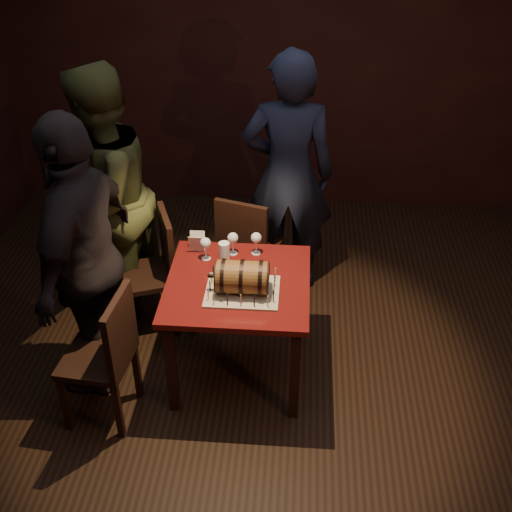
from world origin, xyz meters
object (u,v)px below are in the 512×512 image
Objects in this scene: person_back at (288,176)px; person_left_rear at (103,200)px; barrel_cake at (242,277)px; wine_glass_left at (205,244)px; chair_left_front at (108,352)px; chair_left_rear at (155,266)px; pint_of_ale at (224,253)px; person_left_front at (86,259)px; chair_back at (247,245)px; wine_glass_mid at (233,239)px; pub_table at (238,296)px; wine_glass_right at (256,239)px.

person_back is 1.00× the size of person_left_rear.
barrel_cake is 0.20× the size of person_back.
wine_glass_left is 0.92m from chair_left_front.
pint_of_ale is at bearing -24.61° from chair_left_rear.
person_left_rear is 0.73m from person_left_front.
chair_left_front is at bearing -155.85° from barrel_cake.
person_left_rear reaches higher than chair_back.
wine_glass_left is 0.17× the size of chair_left_rear.
chair_left_rear reaches higher than wine_glass_mid.
pint_of_ale is 0.87m from person_left_front.
person_back is at bearing 78.85° from barrel_cake.
chair_left_rear is (-0.64, 0.45, -0.12)m from pub_table.
person_back is at bearing 59.04° from wine_glass_left.
chair_left_rear is at bearing 155.39° from pint_of_ale.
chair_left_rear is at bearing 84.00° from chair_left_front.
chair_left_rear is 0.49× the size of person_left_front.
barrel_cake is at bearing -39.35° from chair_left_rear.
pint_of_ale is 0.16× the size of chair_left_front.
wine_glass_right reaches higher than pub_table.
barrel_cake is 0.94m from chair_left_rear.
wine_glass_mid is (0.17, 0.08, -0.00)m from wine_glass_left.
wine_glass_mid is at bearing 124.79° from person_left_front.
pub_table is 0.97× the size of chair_left_front.
wine_glass_left is 1.00× the size of wine_glass_mid.
barrel_cake is 0.44m from wine_glass_left.
wine_glass_mid is 1.07× the size of pint_of_ale.
pub_table is 0.97× the size of chair_left_rear.
wine_glass_mid is 0.95m from person_left_front.
wine_glass_right is 0.09× the size of person_left_front.
chair_left_front is (-0.72, -1.23, 0.00)m from chair_back.
pub_table is at bearing 75.72° from person_left_rear.
barrel_cake is 0.40× the size of chair_back.
barrel_cake is 0.92m from chair_left_front.
person_left_front is (-0.85, -0.42, 0.08)m from wine_glass_mid.
person_left_rear reaches higher than chair_left_front.
person_left_rear is (-1.05, 0.72, 0.09)m from barrel_cake.
chair_back is 0.49× the size of person_left_front.
chair_left_front reaches higher than pub_table.
chair_back is (0.05, 0.46, -0.34)m from wine_glass_mid.
wine_glass_mid is at bearing -95.96° from chair_back.
person_left_rear reaches higher than pint_of_ale.
pub_table is at bearing 74.89° from person_back.
person_back reaches higher than chair_left_front.
pub_table is 5.59× the size of wine_glass_right.
chair_left_rear is (-0.53, 0.24, -0.30)m from pint_of_ale.
wine_glass_left is at bearing 134.20° from pub_table.
wine_glass_right is 1.19m from chair_left_front.
wine_glass_right is (0.05, 0.43, 0.00)m from barrel_cake.
pub_table is 0.79m from chair_back.
pint_of_ale is (-0.20, -0.12, -0.05)m from wine_glass_right.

